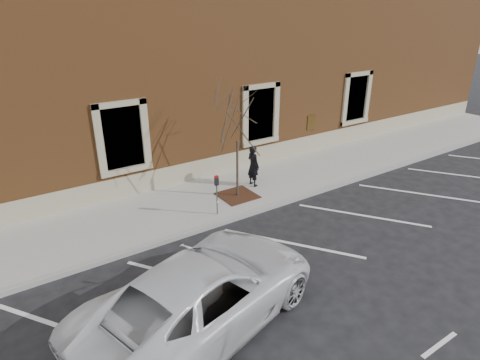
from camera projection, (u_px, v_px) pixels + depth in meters
ground at (250, 215)px, 13.84m from camera, size 120.00×120.00×0.00m
sidewalk_near at (223, 195)px, 15.14m from camera, size 40.00×3.50×0.15m
curb_near at (251, 214)px, 13.77m from camera, size 40.00×0.12×0.15m
parking_stripes at (291, 243)px, 12.16m from camera, size 28.00×4.40×0.01m
building_civic at (152, 70)px, 18.16m from camera, size 40.00×8.62×8.00m
man at (253, 166)px, 15.49m from camera, size 0.43×0.62×1.63m
parking_meter at (217, 188)px, 13.20m from camera, size 0.13×0.10×1.41m
tree_grate at (237, 195)px, 14.90m from camera, size 1.30×1.30×0.03m
sapling at (237, 124)px, 13.83m from camera, size 2.34×2.34×3.90m
white_truck at (203, 293)px, 8.79m from camera, size 6.50×4.33×1.66m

